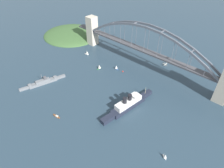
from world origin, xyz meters
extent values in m
plane|color=#283D4C|center=(0.00, 0.00, 0.00)|extent=(1400.00, 1400.00, 0.00)
cube|color=beige|center=(124.95, 0.00, 27.84)|extent=(16.46, 16.68, 55.68)
cube|color=#47474C|center=(0.00, 0.00, 29.77)|extent=(233.43, 12.53, 2.40)
cube|color=#47474C|center=(145.18, 0.00, 29.77)|extent=(24.00, 12.53, 2.40)
cube|color=slate|center=(-108.75, -5.64, 37.17)|extent=(25.84, 1.80, 17.52)
cube|color=slate|center=(-84.58, -5.64, 50.31)|extent=(25.54, 1.80, 14.39)
cube|color=slate|center=(-60.42, -5.64, 60.17)|extent=(25.20, 1.80, 11.25)
cube|color=slate|center=(-36.25, -5.64, 66.74)|extent=(24.81, 1.80, 8.07)
cube|color=slate|center=(-12.08, -5.64, 70.03)|extent=(24.38, 1.80, 4.84)
cube|color=slate|center=(12.08, -5.64, 70.03)|extent=(24.38, 1.80, 4.84)
cube|color=slate|center=(36.25, -5.64, 66.74)|extent=(24.81, 1.80, 8.07)
cube|color=slate|center=(60.42, -5.64, 60.17)|extent=(25.20, 1.80, 11.25)
cube|color=slate|center=(84.58, -5.64, 50.31)|extent=(25.54, 1.80, 14.39)
cube|color=slate|center=(108.75, -5.64, 37.17)|extent=(25.84, 1.80, 17.52)
cube|color=slate|center=(-108.75, 5.64, 37.17)|extent=(25.84, 1.80, 17.52)
cube|color=slate|center=(-84.58, 5.64, 50.31)|extent=(25.54, 1.80, 14.39)
cube|color=slate|center=(-60.42, 5.64, 60.17)|extent=(25.20, 1.80, 11.25)
cube|color=slate|center=(-36.25, 5.64, 66.74)|extent=(24.81, 1.80, 8.07)
cube|color=slate|center=(-12.08, 5.64, 70.03)|extent=(24.38, 1.80, 4.84)
cube|color=slate|center=(12.08, 5.64, 70.03)|extent=(24.38, 1.80, 4.84)
cube|color=slate|center=(36.25, 5.64, 66.74)|extent=(24.81, 1.80, 8.07)
cube|color=slate|center=(60.42, 5.64, 60.17)|extent=(25.20, 1.80, 11.25)
cube|color=slate|center=(84.58, 5.64, 50.31)|extent=(25.54, 1.80, 14.39)
cube|color=slate|center=(108.75, 5.64, 37.17)|extent=(25.84, 1.80, 17.52)
cube|color=slate|center=(-120.83, 0.00, 29.77)|extent=(1.40, 11.27, 1.40)
cube|color=slate|center=(-72.50, 0.00, 56.06)|extent=(1.40, 11.27, 1.40)
cube|color=slate|center=(-24.17, 0.00, 69.21)|extent=(1.40, 11.27, 1.40)
cube|color=slate|center=(24.17, 0.00, 69.21)|extent=(1.40, 11.27, 1.40)
cube|color=slate|center=(72.50, 0.00, 56.06)|extent=(1.40, 11.27, 1.40)
cube|color=slate|center=(120.83, 0.00, 29.77)|extent=(1.40, 11.27, 1.40)
cylinder|color=slate|center=(-96.67, -5.64, 37.77)|extent=(0.56, 0.56, 13.59)
cylinder|color=slate|center=(-96.67, 5.64, 37.77)|extent=(0.56, 0.56, 13.59)
cylinder|color=slate|center=(-72.50, -5.64, 43.52)|extent=(0.56, 0.56, 25.09)
cylinder|color=slate|center=(-72.50, 5.64, 43.52)|extent=(0.56, 0.56, 25.09)
cylinder|color=slate|center=(-48.33, -5.64, 47.62)|extent=(0.56, 0.56, 33.31)
cylinder|color=slate|center=(-48.33, 5.64, 47.62)|extent=(0.56, 0.56, 33.31)
cylinder|color=slate|center=(-24.17, -5.64, 50.09)|extent=(0.56, 0.56, 38.24)
cylinder|color=slate|center=(-24.17, 5.64, 50.09)|extent=(0.56, 0.56, 38.24)
cylinder|color=slate|center=(0.00, -5.64, 50.91)|extent=(0.56, 0.56, 39.88)
cylinder|color=slate|center=(0.00, 5.64, 50.91)|extent=(0.56, 0.56, 39.88)
cylinder|color=slate|center=(24.17, -5.64, 50.09)|extent=(0.56, 0.56, 38.24)
cylinder|color=slate|center=(24.17, 5.64, 50.09)|extent=(0.56, 0.56, 38.24)
cylinder|color=slate|center=(48.33, -5.64, 47.62)|extent=(0.56, 0.56, 33.31)
cylinder|color=slate|center=(48.33, 5.64, 47.62)|extent=(0.56, 0.56, 33.31)
cylinder|color=slate|center=(72.50, -5.64, 43.52)|extent=(0.56, 0.56, 25.09)
cylinder|color=slate|center=(72.50, 5.64, 43.52)|extent=(0.56, 0.56, 25.09)
cylinder|color=slate|center=(96.67, -5.64, 37.77)|extent=(0.56, 0.56, 13.59)
cylinder|color=slate|center=(96.67, 5.64, 37.77)|extent=(0.56, 0.56, 13.59)
ellipsoid|color=#3D6033|center=(191.67, 3.44, 0.00)|extent=(123.79, 116.45, 17.51)
ellipsoid|color=#756B5B|center=(163.81, -28.59, 0.00)|extent=(43.33, 34.94, 9.63)
cube|color=#1E2333|center=(-41.95, 94.08, 2.98)|extent=(18.07, 53.42, 5.96)
cube|color=#1E2333|center=(-46.06, 59.41, 2.98)|extent=(8.60, 18.11, 5.96)
cube|color=#1E2333|center=(-37.83, 128.76, 2.98)|extent=(9.91, 18.27, 5.96)
cube|color=white|center=(-41.95, 94.08, 9.45)|extent=(14.74, 40.21, 6.98)
cube|color=white|center=(-43.22, 83.35, 14.53)|extent=(9.94, 9.64, 3.20)
cylinder|color=black|center=(-42.18, 92.13, 16.83)|extent=(5.39, 5.39, 7.80)
cylinder|color=black|center=(-41.14, 100.91, 16.83)|extent=(5.39, 5.39, 7.80)
cylinder|color=tan|center=(-45.80, 61.58, 10.96)|extent=(0.50, 0.50, 10.00)
cube|color=slate|center=(84.22, 141.10, 1.94)|extent=(18.61, 42.08, 3.87)
cube|color=slate|center=(91.75, 167.78, 1.94)|extent=(7.06, 14.27, 3.87)
cube|color=slate|center=(76.70, 114.43, 1.94)|extent=(7.72, 14.45, 3.87)
cube|color=slate|center=(84.22, 141.10, 5.39)|extent=(11.51, 21.66, 3.03)
cylinder|color=slate|center=(89.40, 159.44, 4.97)|extent=(5.33, 5.33, 2.20)
cylinder|color=slate|center=(79.05, 122.76, 4.97)|extent=(5.33, 5.33, 2.20)
cylinder|color=slate|center=(84.22, 141.10, 11.90)|extent=(0.60, 0.60, 10.00)
cylinder|color=#4C4C51|center=(83.09, 137.10, 9.10)|extent=(4.19, 4.19, 4.40)
cylinder|color=#B7B7B2|center=(-25.37, -29.42, 0.45)|extent=(5.66, 1.17, 0.90)
cylinder|color=#B7B7B2|center=(-25.55, -25.82, 0.45)|extent=(5.66, 1.17, 0.90)
cylinder|color=black|center=(-25.37, -29.42, 1.55)|extent=(0.14, 0.14, 1.30)
cylinder|color=black|center=(-25.55, -25.82, 1.55)|extent=(0.14, 0.14, 1.30)
ellipsoid|color=beige|center=(-25.46, -27.62, 2.77)|extent=(8.10, 1.53, 1.14)
cylinder|color=black|center=(-29.08, -27.80, 2.77)|extent=(0.85, 1.12, 1.08)
cube|color=beige|center=(-26.47, -27.67, 3.25)|extent=(2.16, 9.46, 0.20)
cube|color=beige|center=(-21.92, -27.45, 2.88)|extent=(1.27, 3.62, 0.12)
cube|color=black|center=(-21.92, -27.45, 4.08)|extent=(1.10, 0.17, 1.50)
cube|color=silver|center=(-114.41, 124.97, 0.38)|extent=(3.83, 3.08, 0.76)
cube|color=silver|center=(-112.34, 123.69, 0.38)|extent=(1.36, 1.16, 0.76)
cube|color=silver|center=(-116.49, 126.25, 0.38)|extent=(1.42, 1.27, 0.76)
cylinder|color=tan|center=(-114.15, 124.81, 3.65)|extent=(0.16, 0.16, 5.78)
cone|color=white|center=(-115.06, 125.37, 3.36)|extent=(4.62, 4.62, 4.62)
cube|color=brown|center=(13.74, 166.76, 0.51)|extent=(6.99, 3.53, 1.01)
cube|color=brown|center=(18.19, 167.28, 0.51)|extent=(2.40, 1.77, 1.01)
cube|color=brown|center=(9.30, 166.23, 0.51)|extent=(2.44, 2.08, 1.01)
cube|color=beige|center=(12.91, 166.66, 1.48)|extent=(3.59, 2.59, 0.93)
cube|color=silver|center=(101.97, 37.71, 0.52)|extent=(5.55, 3.66, 1.04)
cube|color=silver|center=(105.27, 38.53, 0.52)|extent=(1.92, 1.50, 1.04)
cube|color=silver|center=(98.68, 36.89, 0.52)|extent=(1.97, 1.72, 1.04)
cylinder|color=tan|center=(102.38, 37.81, 4.54)|extent=(0.16, 0.16, 6.99)
cone|color=silver|center=(100.94, 37.46, 4.19)|extent=(5.66, 5.66, 5.59)
cube|color=#234C8C|center=(28.06, 37.15, 0.42)|extent=(5.22, 2.76, 0.84)
cube|color=#234C8C|center=(24.79, 37.69, 0.42)|extent=(1.78, 1.15, 0.84)
cube|color=#234C8C|center=(31.33, 36.62, 0.42)|extent=(1.81, 1.33, 0.84)
cylinder|color=tan|center=(27.65, 37.22, 4.17)|extent=(0.16, 0.16, 6.67)
cone|color=white|center=(29.08, 36.99, 3.84)|extent=(5.23, 5.23, 5.34)
cube|color=#2D6B3D|center=(50.51, 56.40, 0.43)|extent=(2.70, 5.46, 0.86)
cube|color=#2D6B3D|center=(50.75, 59.93, 0.43)|extent=(1.17, 1.84, 0.86)
cube|color=#2D6B3D|center=(50.27, 52.86, 0.43)|extent=(1.38, 1.85, 0.86)
cylinder|color=tan|center=(50.54, 56.84, 4.49)|extent=(0.16, 0.16, 7.25)
cone|color=silver|center=(50.43, 55.29, 4.13)|extent=(5.19, 5.19, 5.80)
cone|color=red|center=(15.80, 35.72, 1.10)|extent=(2.20, 2.20, 2.20)
sphere|color=#F2E566|center=(15.80, 35.72, 2.50)|extent=(0.50, 0.50, 0.50)
camera|label=1|loc=(-149.46, 242.73, 183.04)|focal=31.41mm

